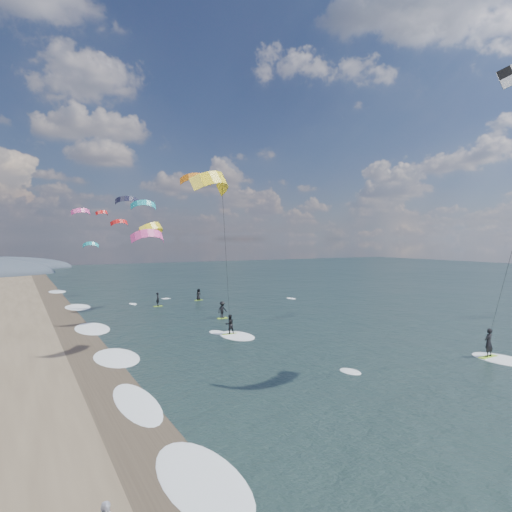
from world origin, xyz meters
TOP-DOWN VIEW (x-y plane):
  - ground at (0.00, 0.00)m, footprint 260.00×260.00m
  - wet_sand_strip at (-12.00, 10.00)m, footprint 3.00×240.00m
  - kitesurfer_near_b at (-2.79, 13.38)m, footprint 7.06×9.06m
  - far_kitesurfers at (2.18, 30.10)m, footprint 7.40×14.41m
  - bg_kite_field at (-0.70, 54.61)m, footprint 14.30×70.24m
  - shoreline_surf at (-10.80, 14.75)m, footprint 2.40×79.40m

SIDE VIEW (x-z plane):
  - ground at x=0.00m, z-range 0.00..0.00m
  - shoreline_surf at x=-10.80m, z-range -0.06..0.06m
  - wet_sand_strip at x=-12.00m, z-range 0.00..0.01m
  - far_kitesurfers at x=2.18m, z-range -0.03..1.76m
  - kitesurfer_near_b at x=-2.79m, z-range 1.93..15.49m
  - bg_kite_field at x=-0.70m, z-range 7.36..16.77m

